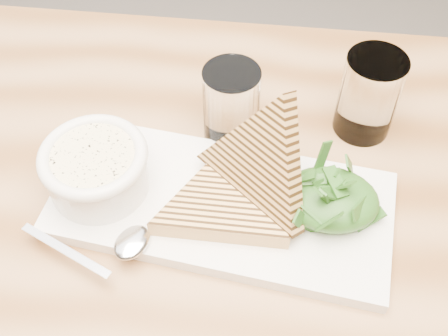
# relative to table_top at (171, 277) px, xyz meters

# --- Properties ---
(table_top) EXTENTS (1.28, 0.88, 0.04)m
(table_top) POSITION_rel_table_top_xyz_m (0.00, 0.00, 0.00)
(table_top) COLOR #9E7147
(table_top) RESTS_ON ground
(platter) EXTENTS (0.39, 0.20, 0.02)m
(platter) POSITION_rel_table_top_xyz_m (0.04, 0.08, 0.03)
(platter) COLOR white
(platter) RESTS_ON table_top
(soup_bowl) EXTENTS (0.11, 0.11, 0.04)m
(soup_bowl) POSITION_rel_table_top_xyz_m (-0.10, 0.08, 0.06)
(soup_bowl) COLOR white
(soup_bowl) RESTS_ON platter
(soup) EXTENTS (0.09, 0.09, 0.01)m
(soup) POSITION_rel_table_top_xyz_m (-0.10, 0.08, 0.09)
(soup) COLOR beige
(soup) RESTS_ON soup_bowl
(bowl_rim) EXTENTS (0.12, 0.12, 0.01)m
(bowl_rim) POSITION_rel_table_top_xyz_m (-0.10, 0.08, 0.09)
(bowl_rim) COLOR white
(bowl_rim) RESTS_ON soup_bowl
(sandwich_flat) EXTENTS (0.17, 0.17, 0.02)m
(sandwich_flat) POSITION_rel_table_top_xyz_m (0.05, 0.07, 0.05)
(sandwich_flat) COLOR tan
(sandwich_flat) RESTS_ON platter
(sandwich_lean) EXTENTS (0.23, 0.23, 0.19)m
(sandwich_lean) POSITION_rel_table_top_xyz_m (0.08, 0.10, 0.09)
(sandwich_lean) COLOR tan
(sandwich_lean) RESTS_ON sandwich_flat
(salad_base) EXTENTS (0.11, 0.08, 0.04)m
(salad_base) POSITION_rel_table_top_xyz_m (0.16, 0.09, 0.06)
(salad_base) COLOR #154613
(salad_base) RESTS_ON platter
(arugula_pile) EXTENTS (0.11, 0.10, 0.05)m
(arugula_pile) POSITION_rel_table_top_xyz_m (0.16, 0.09, 0.06)
(arugula_pile) COLOR #37621F
(arugula_pile) RESTS_ON platter
(spoon_bowl) EXTENTS (0.05, 0.05, 0.01)m
(spoon_bowl) POSITION_rel_table_top_xyz_m (-0.04, 0.01, 0.04)
(spoon_bowl) COLOR silver
(spoon_bowl) RESTS_ON platter
(spoon_handle) EXTENTS (0.11, 0.05, 0.00)m
(spoon_handle) POSITION_rel_table_top_xyz_m (-0.11, -0.01, 0.04)
(spoon_handle) COLOR silver
(spoon_handle) RESTS_ON platter
(glass_near) EXTENTS (0.07, 0.07, 0.10)m
(glass_near) POSITION_rel_table_top_xyz_m (0.04, 0.19, 0.07)
(glass_near) COLOR white
(glass_near) RESTS_ON table_top
(glass_far) EXTENTS (0.07, 0.07, 0.11)m
(glass_far) POSITION_rel_table_top_xyz_m (0.20, 0.23, 0.07)
(glass_far) COLOR white
(glass_far) RESTS_ON table_top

